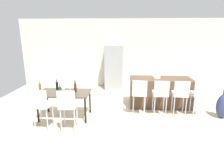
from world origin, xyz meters
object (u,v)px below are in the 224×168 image
Objects in this scene: wine_bottle_middle at (57,86)px; floor_vase at (223,106)px; dining_table at (64,95)px; refrigerator at (114,67)px; bar_chair_right at (180,93)px; wine_bottle_left at (75,88)px; wine_glass_right at (70,85)px; bar_chair_far at (200,93)px; fruit_bowl at (156,77)px; bar_chair_left at (139,92)px; wine_bottle_near at (75,87)px; wine_bottle_corner at (40,88)px; dining_chair_far at (68,104)px; dining_chair_near at (41,103)px; wine_glass_far at (64,88)px; bar_chair_middle at (161,92)px; wine_bottle_inner at (60,91)px; kitchen_island at (160,92)px.

floor_vase is at bearing 0.01° from wine_bottle_middle.
refrigerator is at bearing 67.48° from dining_table.
wine_bottle_middle is at bearing -179.25° from bar_chair_right.
dining_table is 0.37m from wine_bottle_left.
wine_bottle_left is 0.39m from wine_glass_right.
bar_chair_far is at bearing 176.01° from floor_vase.
fruit_bowl is (1.46, -1.87, 0.04)m from refrigerator.
wine_bottle_near is at bearing -175.75° from bar_chair_left.
wine_bottle_corner reaches higher than fruit_bowl.
wine_bottle_middle is at bearing 121.01° from dining_chair_far.
dining_table is (-2.07, -0.26, -0.03)m from bar_chair_left.
dining_chair_near is 0.75m from wine_bottle_corner.
bar_chair_left is 6.03× the size of wine_glass_far.
wine_bottle_left is at bearing -172.20° from bar_chair_left.
fruit_bowl is (2.67, 1.06, 0.09)m from wine_glass_far.
wine_glass_far is 0.09× the size of refrigerator.
wine_bottle_corner is at bearing 144.95° from dining_chair_far.
dining_table is (-3.21, -0.26, -0.03)m from bar_chair_right.
bar_chair_middle is 1.15× the size of floor_vase.
wine_glass_far reaches higher than floor_vase.
dining_chair_far is at bearing -142.39° from fruit_bowl.
wine_bottle_inner is at bearing -91.96° from dining_table.
dining_table is at bearing -172.84° from bar_chair_left.
wine_bottle_left is 0.19× the size of refrigerator.
kitchen_island reaches higher than wine_glass_right.
wine_glass_right is at bearing 178.52° from bar_chair_middle.
wine_bottle_middle is 0.33× the size of floor_vase.
kitchen_island is 1.83× the size of dining_chair_near.
bar_chair_far is 4.39m from wine_bottle_corner.
bar_chair_far and dining_chair_far have the same top height.
wine_bottle_middle is (-2.34, -0.05, 0.16)m from bar_chair_left.
wine_bottle_corner is at bearing -171.11° from dining_table.
wine_bottle_middle is 0.93× the size of wine_bottle_corner.
wine_bottle_near is 0.33× the size of floor_vase.
fruit_bowl is (2.99, 1.81, 0.26)m from dining_chair_near.
wine_bottle_left is at bearing 90.78° from dining_chair_far.
wine_bottle_corner reaches higher than bar_chair_left.
bar_chair_middle is 2.68m from dining_table.
dining_chair_near is 1.15× the size of floor_vase.
wine_bottle_inner is at bearing -154.82° from kitchen_island.
dining_chair_near is at bearing -150.02° from kitchen_island.
dining_chair_far is at bearing -149.86° from bar_chair_left.
bar_chair_far reaches higher than wine_bottle_near.
dining_chair_near reaches higher than floor_vase.
wine_bottle_corner reaches higher than dining_table.
bar_chair_right is 1.00× the size of bar_chair_far.
dining_chair_near is 0.57× the size of refrigerator.
wine_bottle_inner is 1.82× the size of wine_glass_right.
bar_chair_right is 3.25× the size of wine_bottle_corner.
wine_bottle_corner is at bearing -173.79° from bar_chair_middle.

